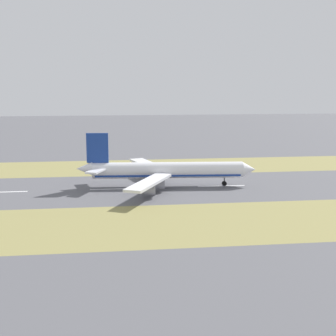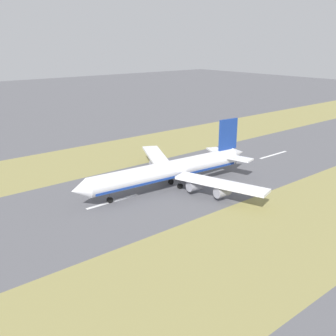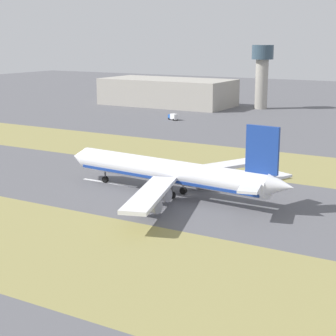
% 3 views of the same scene
% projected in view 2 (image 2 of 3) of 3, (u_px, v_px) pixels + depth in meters
% --- Properties ---
extents(ground_plane, '(800.00, 800.00, 0.00)m').
position_uv_depth(ground_plane, '(175.00, 184.00, 133.61)').
color(ground_plane, '#56565B').
extents(grass_median_west, '(40.00, 600.00, 0.01)m').
position_uv_depth(grass_median_west, '(288.00, 230.00, 100.62)').
color(grass_median_west, olive).
rests_on(grass_median_west, ground).
extents(grass_median_east, '(40.00, 600.00, 0.01)m').
position_uv_depth(grass_median_east, '(106.00, 155.00, 166.60)').
color(grass_median_east, olive).
rests_on(grass_median_east, ground).
extents(centreline_dash_near, '(1.20, 18.00, 0.01)m').
position_uv_depth(centreline_dash_near, '(273.00, 155.00, 167.21)').
color(centreline_dash_near, silver).
rests_on(centreline_dash_near, ground).
extents(centreline_dash_mid, '(1.20, 18.00, 0.01)m').
position_uv_depth(centreline_dash_mid, '(207.00, 174.00, 142.98)').
color(centreline_dash_mid, silver).
rests_on(centreline_dash_mid, ground).
extents(centreline_dash_far, '(1.20, 18.00, 0.01)m').
position_uv_depth(centreline_dash_far, '(113.00, 201.00, 118.76)').
color(centreline_dash_far, silver).
rests_on(centreline_dash_far, ground).
extents(airplane_main_jet, '(63.94, 67.22, 20.20)m').
position_uv_depth(airplane_main_jet, '(173.00, 170.00, 128.59)').
color(airplane_main_jet, white).
rests_on(airplane_main_jet, ground).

